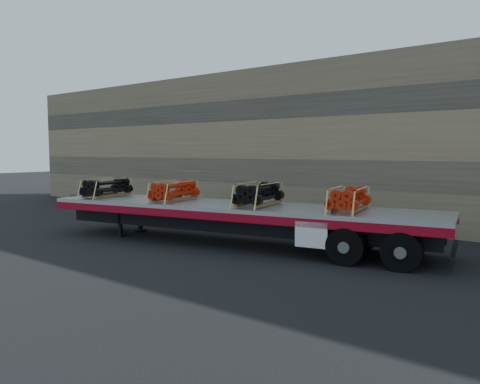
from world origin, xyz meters
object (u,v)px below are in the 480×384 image
(bundle_midrear, at_px, (259,195))
(bundle_rear, at_px, (349,200))
(bundle_front, at_px, (107,188))
(trailer, at_px, (233,224))
(bundle_midfront, at_px, (174,191))

(bundle_midrear, height_order, bundle_rear, bundle_midrear)
(bundle_front, bearing_deg, bundle_midrear, -0.00)
(trailer, distance_m, bundle_rear, 4.04)
(trailer, distance_m, bundle_front, 5.68)
(trailer, distance_m, bundle_midrear, 1.41)
(trailer, height_order, bundle_midfront, bundle_midfront)
(bundle_midfront, bearing_deg, bundle_front, 180.00)
(trailer, bearing_deg, bundle_rear, 0.00)
(bundle_front, distance_m, bundle_rear, 9.50)
(bundle_front, height_order, bundle_midfront, bundle_front)
(bundle_front, height_order, bundle_rear, bundle_front)
(bundle_midfront, distance_m, bundle_rear, 6.31)
(bundle_midrear, xyz_separation_m, bundle_rear, (2.92, 0.56, -0.02))
(trailer, bearing_deg, bundle_front, 180.00)
(bundle_rear, bearing_deg, bundle_midfront, 180.00)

